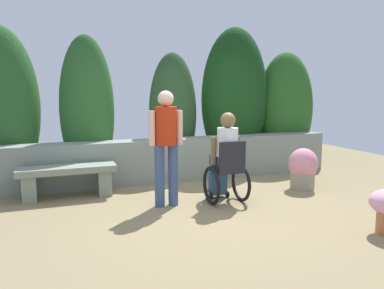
{
  "coord_description": "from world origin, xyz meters",
  "views": [
    {
      "loc": [
        -1.96,
        -4.69,
        1.62
      ],
      "look_at": [
        -0.07,
        0.35,
        0.85
      ],
      "focal_mm": 34.61,
      "sensor_mm": 36.0,
      "label": 1
    }
  ],
  "objects_px": {
    "stone_bench": "(68,177)",
    "person_standing_companion": "(166,140)",
    "person_in_wheelchair": "(226,161)",
    "flower_pot_purple_near": "(303,168)"
  },
  "relations": [
    {
      "from": "stone_bench",
      "to": "person_standing_companion",
      "type": "height_order",
      "value": "person_standing_companion"
    },
    {
      "from": "stone_bench",
      "to": "flower_pot_purple_near",
      "type": "bearing_deg",
      "value": -5.56
    },
    {
      "from": "person_in_wheelchair",
      "to": "person_standing_companion",
      "type": "xyz_separation_m",
      "value": [
        -0.86,
        0.13,
        0.32
      ]
    },
    {
      "from": "person_standing_companion",
      "to": "person_in_wheelchair",
      "type": "bearing_deg",
      "value": -9.53
    },
    {
      "from": "person_in_wheelchair",
      "to": "person_standing_companion",
      "type": "height_order",
      "value": "person_standing_companion"
    },
    {
      "from": "person_in_wheelchair",
      "to": "flower_pot_purple_near",
      "type": "relative_size",
      "value": 1.93
    },
    {
      "from": "stone_bench",
      "to": "person_standing_companion",
      "type": "bearing_deg",
      "value": -28.5
    },
    {
      "from": "person_standing_companion",
      "to": "flower_pot_purple_near",
      "type": "bearing_deg",
      "value": 1.57
    },
    {
      "from": "person_in_wheelchair",
      "to": "flower_pot_purple_near",
      "type": "height_order",
      "value": "person_in_wheelchair"
    },
    {
      "from": "stone_bench",
      "to": "person_standing_companion",
      "type": "distance_m",
      "value": 1.72
    }
  ]
}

